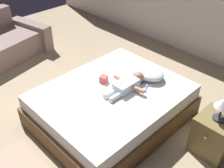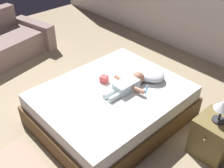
% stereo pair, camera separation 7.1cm
% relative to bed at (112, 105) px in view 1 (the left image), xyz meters
% --- Properties ---
extents(ground_plane, '(8.00, 8.00, 0.00)m').
position_rel_bed_xyz_m(ground_plane, '(-0.17, -0.63, -0.23)').
color(ground_plane, tan).
extents(bed, '(1.50, 1.87, 0.47)m').
position_rel_bed_xyz_m(bed, '(0.00, 0.00, 0.00)').
color(bed, brown).
rests_on(bed, ground_plane).
extents(pillow, '(0.50, 0.34, 0.15)m').
position_rel_bed_xyz_m(pillow, '(0.10, 0.55, 0.31)').
color(pillow, white).
rests_on(pillow, bed).
extents(baby, '(0.49, 0.63, 0.15)m').
position_rel_bed_xyz_m(baby, '(0.11, 0.18, 0.30)').
color(baby, silver).
rests_on(baby, bed).
extents(toothbrush, '(0.09, 0.13, 0.02)m').
position_rel_bed_xyz_m(toothbrush, '(0.28, 0.32, 0.25)').
color(toothbrush, '#2982EA').
rests_on(toothbrush, bed).
extents(nightstand, '(0.40, 0.43, 0.48)m').
position_rel_bed_xyz_m(nightstand, '(1.18, 0.45, 0.01)').
color(nightstand, olive).
rests_on(nightstand, ground_plane).
extents(lamp, '(0.18, 0.18, 0.27)m').
position_rel_bed_xyz_m(lamp, '(1.18, 0.45, 0.45)').
color(lamp, '#333338').
rests_on(lamp, nightstand).
extents(toy_block, '(0.11, 0.11, 0.09)m').
position_rel_bed_xyz_m(toy_block, '(-0.21, 0.05, 0.28)').
color(toy_block, '#E34E4E').
rests_on(toy_block, bed).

